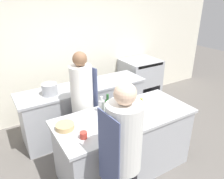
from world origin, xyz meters
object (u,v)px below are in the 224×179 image
at_px(bottle_cooking_oil, 108,107).
at_px(bottle_wine, 107,123).
at_px(chef_at_prep_near, 123,161).
at_px(oven_range, 140,81).
at_px(bowl_ceramic_blue, 65,126).
at_px(bowl_prep_small, 137,105).
at_px(cup, 83,135).
at_px(chef_at_stove, 83,106).
at_px(bottle_vinegar, 102,106).
at_px(stockpot, 50,89).
at_px(bowl_mixing_large, 121,109).
at_px(bottle_olive_oil, 141,108).

bearing_deg(bottle_cooking_oil, bottle_wine, -122.70).
bearing_deg(chef_at_prep_near, oven_range, -45.32).
bearing_deg(bowl_ceramic_blue, bowl_prep_small, -1.36).
bearing_deg(cup, chef_at_stove, 66.56).
relative_size(chef_at_stove, bowl_ceramic_blue, 7.43).
bearing_deg(bottle_vinegar, bottle_wine, -110.94).
height_order(bottle_vinegar, bowl_ceramic_blue, bottle_vinegar).
relative_size(bottle_cooking_oil, stockpot, 1.23).
xyz_separation_m(bottle_cooking_oil, cup, (-0.49, -0.30, -0.09)).
relative_size(bottle_vinegar, bowl_mixing_large, 1.16).
distance_m(bottle_cooking_oil, cup, 0.58).
distance_m(bottle_olive_oil, bowl_prep_small, 0.22).
bearing_deg(bottle_olive_oil, stockpot, 123.94).
distance_m(chef_at_stove, bottle_olive_oil, 0.93).
height_order(chef_at_stove, bowl_prep_small, chef_at_stove).
bearing_deg(bowl_prep_small, bowl_mixing_large, 175.65).
bearing_deg(cup, bottle_vinegar, 42.02).
distance_m(bottle_olive_oil, bowl_ceramic_blue, 1.02).
xyz_separation_m(chef_at_prep_near, chef_at_stove, (0.14, 1.32, -0.01)).
distance_m(oven_range, stockpot, 2.40).
bearing_deg(chef_at_stove, bottle_cooking_oil, 1.27).
height_order(chef_at_prep_near, bottle_olive_oil, chef_at_prep_near).
bearing_deg(bottle_cooking_oil, bottle_olive_oil, -29.69).
bearing_deg(oven_range, bottle_olive_oil, -128.22).
bearing_deg(bottle_olive_oil, bowl_ceramic_blue, 167.84).
bearing_deg(bottle_wine, bottle_cooking_oil, 57.30).
bearing_deg(bowl_prep_small, bottle_cooking_oil, 176.15).
xyz_separation_m(bottle_olive_oil, cup, (-0.88, -0.08, -0.06)).
bearing_deg(bowl_mixing_large, stockpot, 122.20).
distance_m(chef_at_stove, stockpot, 0.65).
xyz_separation_m(oven_range, bottle_wine, (-1.99, -1.87, 0.50)).
bearing_deg(chef_at_prep_near, stockpot, 2.04).
height_order(bottle_vinegar, bowl_prep_small, bottle_vinegar).
height_order(cup, stockpot, stockpot).
bearing_deg(bowl_ceramic_blue, bowl_mixing_large, -0.33).
height_order(chef_at_stove, bowl_mixing_large, chef_at_stove).
height_order(oven_range, chef_at_stove, chef_at_stove).
distance_m(oven_range, chef_at_prep_near, 3.19).
bearing_deg(cup, bottle_cooking_oil, 31.02).
xyz_separation_m(bottle_cooking_oil, bowl_ceramic_blue, (-0.61, -0.01, -0.09)).
bearing_deg(bowl_prep_small, chef_at_stove, 137.45).
bearing_deg(stockpot, chef_at_prep_near, -83.96).
distance_m(oven_range, chef_at_stove, 2.24).
height_order(bowl_mixing_large, bowl_prep_small, bowl_prep_small).
relative_size(chef_at_prep_near, bottle_cooking_oil, 5.58).
relative_size(chef_at_prep_near, bowl_prep_small, 9.54).
xyz_separation_m(bottle_vinegar, bowl_ceramic_blue, (-0.59, -0.13, -0.06)).
bearing_deg(bowl_prep_small, bowl_ceramic_blue, 178.64).
bearing_deg(bottle_vinegar, bowl_prep_small, -17.55).
height_order(bottle_olive_oil, bowl_prep_small, bottle_olive_oil).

